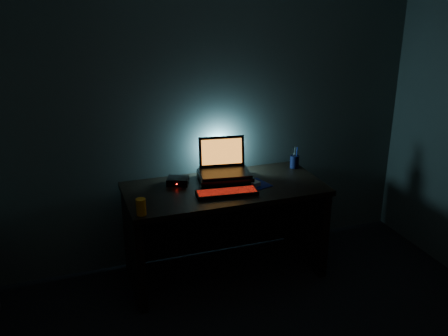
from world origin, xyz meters
name	(u,v)px	position (x,y,z in m)	size (l,w,h in m)	color
room	(348,216)	(0.00, 0.00, 1.25)	(3.50, 4.00, 2.50)	black
desk	(223,215)	(0.00, 1.67, 0.49)	(1.50, 0.70, 0.75)	black
riser	(225,177)	(0.04, 1.73, 0.78)	(0.40, 0.30, 0.06)	black
laptop	(224,164)	(0.05, 1.78, 0.87)	(0.41, 0.33, 0.26)	black
keyboard	(227,193)	(-0.03, 1.48, 0.76)	(0.46, 0.19, 0.03)	black
mousepad	(253,185)	(0.21, 1.57, 0.75)	(0.22, 0.20, 0.00)	navy
mouse	(253,183)	(0.21, 1.57, 0.77)	(0.06, 0.10, 0.03)	gray
pen_cup	(294,162)	(0.68, 1.82, 0.80)	(0.07, 0.07, 0.10)	black
juice_glass	(141,207)	(-0.68, 1.34, 0.81)	(0.07, 0.07, 0.11)	orange
router	(178,181)	(-0.32, 1.78, 0.78)	(0.19, 0.18, 0.05)	black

